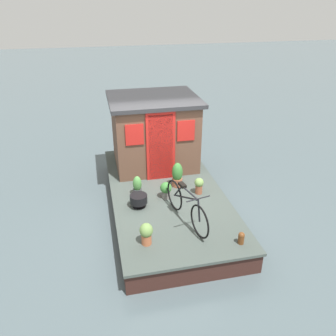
{
  "coord_description": "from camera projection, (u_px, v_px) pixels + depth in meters",
  "views": [
    {
      "loc": [
        -7.06,
        1.53,
        4.75
      ],
      "look_at": [
        -0.2,
        0.0,
        1.2
      ],
      "focal_mm": 37.04,
      "sensor_mm": 36.0,
      "label": 1
    }
  ],
  "objects": [
    {
      "name": "potted_plant_succulent",
      "position": [
        146.0,
        233.0,
        6.47
      ],
      "size": [
        0.25,
        0.25,
        0.45
      ],
      "color": "#B2603D",
      "rests_on": "houseboat_deck"
    },
    {
      "name": "ground_plane",
      "position": [
        166.0,
        208.0,
        8.59
      ],
      "size": [
        60.0,
        60.0,
        0.0
      ],
      "primitive_type": "plane",
      "color": "#4C5B60"
    },
    {
      "name": "houseboat_cabin",
      "position": [
        154.0,
        131.0,
        9.27
      ],
      "size": [
        2.0,
        2.31,
        1.88
      ],
      "color": "brown",
      "rests_on": "houseboat_deck"
    },
    {
      "name": "potted_plant_ivy",
      "position": [
        137.0,
        186.0,
        8.07
      ],
      "size": [
        0.2,
        0.2,
        0.49
      ],
      "color": "#38383D",
      "rests_on": "houseboat_deck"
    },
    {
      "name": "potted_plant_rosemary",
      "position": [
        177.0,
        175.0,
        8.42
      ],
      "size": [
        0.26,
        0.26,
        0.63
      ],
      "color": "#935138",
      "rests_on": "houseboat_deck"
    },
    {
      "name": "mooring_bollard",
      "position": [
        241.0,
        238.0,
        6.53
      ],
      "size": [
        0.12,
        0.12,
        0.25
      ],
      "color": "brown",
      "rests_on": "houseboat_deck"
    },
    {
      "name": "charcoal_grill",
      "position": [
        139.0,
        199.0,
        7.63
      ],
      "size": [
        0.38,
        0.38,
        0.3
      ],
      "color": "black",
      "rests_on": "houseboat_deck"
    },
    {
      "name": "houseboat_deck",
      "position": [
        166.0,
        199.0,
        8.48
      ],
      "size": [
        5.28,
        2.62,
        0.5
      ],
      "color": "#424C47",
      "rests_on": "ground_plane"
    },
    {
      "name": "potted_plant_fern",
      "position": [
        166.0,
        190.0,
        7.96
      ],
      "size": [
        0.26,
        0.26,
        0.4
      ],
      "color": "slate",
      "rests_on": "houseboat_deck"
    },
    {
      "name": "potted_plant_sage",
      "position": [
        199.0,
        185.0,
        8.14
      ],
      "size": [
        0.22,
        0.22,
        0.4
      ],
      "color": "#935138",
      "rests_on": "houseboat_deck"
    },
    {
      "name": "bicycle",
      "position": [
        186.0,
        206.0,
        7.06
      ],
      "size": [
        1.72,
        0.56,
        0.82
      ],
      "color": "black",
      "rests_on": "houseboat_deck"
    }
  ]
}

